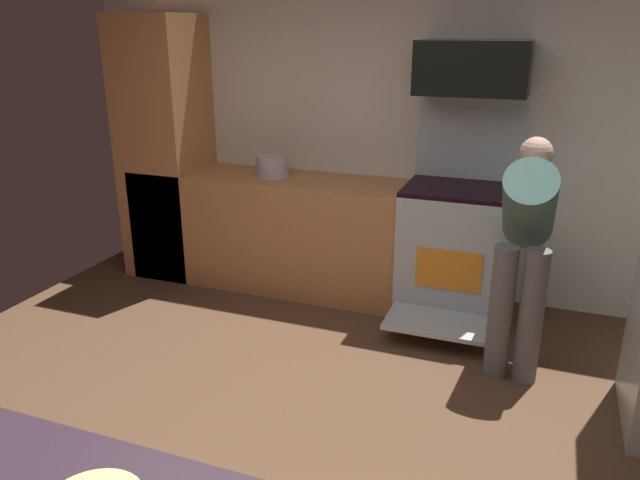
% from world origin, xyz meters
% --- Properties ---
extents(ground_plane, '(5.20, 4.80, 0.02)m').
position_xyz_m(ground_plane, '(0.00, 0.00, -0.01)').
color(ground_plane, brown).
extents(wall_back, '(5.20, 0.12, 2.60)m').
position_xyz_m(wall_back, '(0.00, 2.34, 1.30)').
color(wall_back, beige).
rests_on(wall_back, ground).
extents(lower_cabinet_run, '(2.40, 0.60, 0.90)m').
position_xyz_m(lower_cabinet_run, '(-0.90, 1.98, 0.45)').
color(lower_cabinet_run, '#BE7F4A').
rests_on(lower_cabinet_run, ground).
extents(cabinet_column, '(0.60, 0.60, 2.10)m').
position_xyz_m(cabinet_column, '(-1.90, 1.98, 1.05)').
color(cabinet_column, '#BE7F4A').
rests_on(cabinet_column, ground).
extents(oven_range, '(0.76, 1.03, 1.57)m').
position_xyz_m(oven_range, '(0.52, 1.97, 0.51)').
color(oven_range, '#B3C1C3').
rests_on(oven_range, ground).
extents(microwave, '(0.74, 0.38, 0.35)m').
position_xyz_m(microwave, '(0.52, 2.06, 1.74)').
color(microwave, black).
rests_on(microwave, oven_range).
extents(person_cook, '(0.31, 0.68, 1.38)m').
position_xyz_m(person_cook, '(0.99, 1.32, 0.83)').
color(person_cook, '#606060').
rests_on(person_cook, ground).
extents(stock_pot, '(0.26, 0.26, 0.16)m').
position_xyz_m(stock_pot, '(-0.93, 1.98, 0.98)').
color(stock_pot, '#BEB6BD').
rests_on(stock_pot, lower_cabinet_run).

